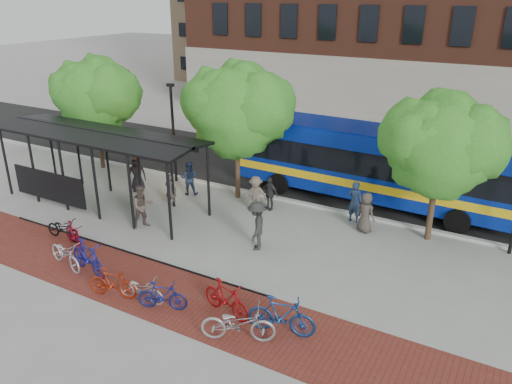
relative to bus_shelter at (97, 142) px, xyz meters
The scene contains 30 objects.
ground 8.68m from the bus_shelter, ahead, with size 160.00×160.00×0.00m, color #9E9E99.
asphalt_street 12.12m from the bus_shelter, 46.19° to the left, with size 160.00×8.00×0.01m, color black.
curb 9.74m from the bus_shelter, 28.84° to the left, with size 160.00×0.25×0.12m, color #B7B7B2.
brick_strip 8.19m from the bus_shelter, 36.40° to the right, with size 24.00×3.00×0.01m, color maroon.
bike_rack_rail 6.74m from the bus_shelter, 36.84° to the right, with size 12.00×0.05×0.95m, color black.
bus_shelter is the anchor object (origin of this frame).
tree_a 5.52m from the bus_shelter, 134.60° to the left, with size 4.90×4.00×6.18m.
tree_b 6.64m from the bus_shelter, 36.21° to the left, with size 5.15×4.20×6.47m.
tree_c 14.77m from the bus_shelter, 15.06° to the left, with size 4.66×3.80×5.92m.
lamp_post_left 4.24m from the bus_shelter, 74.47° to the left, with size 0.35×0.20×5.12m.
bus 12.70m from the bus_shelter, 30.63° to the left, with size 13.19×3.43×3.54m.
bike_0 4.49m from the bus_shelter, 69.46° to the right, with size 0.60×1.72×0.90m, color black.
bike_1 4.98m from the bus_shelter, 59.26° to the right, with size 0.47×1.67×1.00m, color maroon.
bike_2 6.37m from the bus_shelter, 57.55° to the right, with size 0.70×2.00×1.05m, color #ADADB0.
bike_3 6.83m from the bus_shelter, 49.10° to the right, with size 0.58×2.06×1.24m, color navy.
bike_5 8.52m from the bus_shelter, 42.59° to the right, with size 0.49×1.73×1.04m, color maroon.
bike_6 9.12m from the bus_shelter, 36.97° to the right, with size 0.59×1.71×0.90m, color #A4A4A6.
bike_7 9.81m from the bus_shelter, 33.81° to the right, with size 0.46×1.62×0.97m, color navy.
bike_9 11.04m from the bus_shelter, 24.85° to the right, with size 0.54×1.90×1.14m, color maroon.
bike_10 12.25m from the bus_shelter, 26.70° to the right, with size 0.75×2.16×1.13m, color gray.
bike_11 12.74m from the bus_shelter, 21.20° to the right, with size 0.58×2.05×1.23m, color navy.
pedestrian_0 2.95m from the bus_shelter, 81.23° to the left, with size 0.88×0.57×1.81m, color black.
pedestrian_1 3.95m from the bus_shelter, 24.11° to the left, with size 0.58×0.38×1.58m, color #3A332E.
pedestrian_2 4.61m from the bus_shelter, 45.48° to the left, with size 0.83×0.65×1.72m, color #1D2A44.
pedestrian_3 7.58m from the bus_shelter, 20.96° to the left, with size 1.12×0.65×1.74m, color brown.
pedestrian_4 8.15m from the bus_shelter, 24.43° to the left, with size 0.91×0.38×1.56m, color #2B2B2B.
pedestrian_6 12.29m from the bus_shelter, 15.07° to the left, with size 0.85×0.55×1.74m, color #3F3732.
pedestrian_7 11.82m from the bus_shelter, 19.50° to the left, with size 0.68×0.44×1.85m, color navy.
pedestrian_8 4.08m from the bus_shelter, 16.82° to the right, with size 0.92×0.72×1.89m, color #4E413A.
pedestrian_9 8.74m from the bus_shelter, ahead, with size 1.27×0.73×1.96m, color #272727.
Camera 1 is at (8.80, -15.86, 9.34)m, focal length 35.00 mm.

